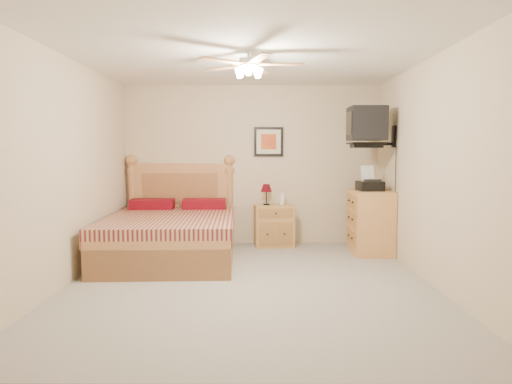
# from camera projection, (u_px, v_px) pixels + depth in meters

# --- Properties ---
(floor) EXTENTS (4.50, 4.50, 0.00)m
(floor) POSITION_uv_depth(u_px,v_px,m) (249.00, 282.00, 5.11)
(floor) COLOR gray
(floor) RESTS_ON ground
(ceiling) EXTENTS (4.00, 4.50, 0.04)m
(ceiling) POSITION_uv_depth(u_px,v_px,m) (249.00, 55.00, 4.89)
(ceiling) COLOR white
(ceiling) RESTS_ON ground
(wall_back) EXTENTS (4.00, 0.04, 2.50)m
(wall_back) POSITION_uv_depth(u_px,v_px,m) (252.00, 165.00, 7.24)
(wall_back) COLOR #CAB695
(wall_back) RESTS_ON ground
(wall_front) EXTENTS (4.00, 0.04, 2.50)m
(wall_front) POSITION_uv_depth(u_px,v_px,m) (243.00, 186.00, 2.76)
(wall_front) COLOR #CAB695
(wall_front) RESTS_ON ground
(wall_left) EXTENTS (0.04, 4.50, 2.50)m
(wall_left) POSITION_uv_depth(u_px,v_px,m) (67.00, 171.00, 5.00)
(wall_left) COLOR #CAB695
(wall_left) RESTS_ON ground
(wall_right) EXTENTS (0.04, 4.50, 2.50)m
(wall_right) POSITION_uv_depth(u_px,v_px,m) (431.00, 171.00, 5.00)
(wall_right) COLOR #CAB695
(wall_right) RESTS_ON ground
(bed) EXTENTS (1.75, 2.26, 1.42)m
(bed) POSITION_uv_depth(u_px,v_px,m) (171.00, 207.00, 6.17)
(bed) COLOR #B87F4F
(bed) RESTS_ON ground
(nightstand) EXTENTS (0.63, 0.50, 0.64)m
(nightstand) POSITION_uv_depth(u_px,v_px,m) (274.00, 225.00, 7.08)
(nightstand) COLOR olive
(nightstand) RESTS_ON ground
(table_lamp) EXTENTS (0.20, 0.20, 0.32)m
(table_lamp) POSITION_uv_depth(u_px,v_px,m) (266.00, 194.00, 7.07)
(table_lamp) COLOR #53050F
(table_lamp) RESTS_ON nightstand
(lotion_bottle) EXTENTS (0.09, 0.10, 0.23)m
(lotion_bottle) POSITION_uv_depth(u_px,v_px,m) (282.00, 197.00, 7.08)
(lotion_bottle) COLOR silver
(lotion_bottle) RESTS_ON nightstand
(framed_picture) EXTENTS (0.46, 0.04, 0.46)m
(framed_picture) POSITION_uv_depth(u_px,v_px,m) (269.00, 142.00, 7.19)
(framed_picture) COLOR black
(framed_picture) RESTS_ON wall_back
(dresser) EXTENTS (0.55, 0.78, 0.91)m
(dresser) POSITION_uv_depth(u_px,v_px,m) (371.00, 222.00, 6.59)
(dresser) COLOR #B8784E
(dresser) RESTS_ON ground
(fax_machine) EXTENTS (0.37, 0.39, 0.36)m
(fax_machine) POSITION_uv_depth(u_px,v_px,m) (370.00, 178.00, 6.47)
(fax_machine) COLOR black
(fax_machine) RESTS_ON dresser
(magazine_lower) EXTENTS (0.22, 0.27, 0.02)m
(magazine_lower) POSITION_uv_depth(u_px,v_px,m) (367.00, 188.00, 6.84)
(magazine_lower) COLOR beige
(magazine_lower) RESTS_ON dresser
(magazine_upper) EXTENTS (0.23, 0.28, 0.02)m
(magazine_upper) POSITION_uv_depth(u_px,v_px,m) (366.00, 186.00, 6.87)
(magazine_upper) COLOR gray
(magazine_upper) RESTS_ON magazine_lower
(wall_tv) EXTENTS (0.56, 0.46, 0.58)m
(wall_tv) POSITION_uv_depth(u_px,v_px,m) (378.00, 126.00, 6.28)
(wall_tv) COLOR black
(wall_tv) RESTS_ON wall_right
(ceiling_fan) EXTENTS (1.14, 1.14, 0.28)m
(ceiling_fan) POSITION_uv_depth(u_px,v_px,m) (249.00, 64.00, 4.71)
(ceiling_fan) COLOR silver
(ceiling_fan) RESTS_ON ceiling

